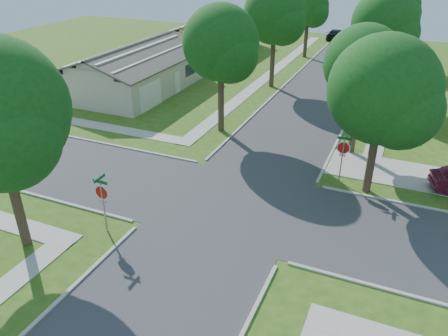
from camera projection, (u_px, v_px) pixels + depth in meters
ground at (234, 204)px, 23.28m from camera, size 100.00×100.00×0.00m
road_ns at (234, 204)px, 23.28m from camera, size 7.00×100.00×0.02m
sidewalk_ne at (393, 85)px, 42.28m from camera, size 1.20×40.00×0.04m
sidewalk_nw at (273, 72)px, 46.57m from camera, size 1.20×40.00×0.04m
driveway at (400, 173)px, 26.27m from camera, size 8.80×3.60×0.05m
stop_sign_sw at (102, 195)px, 20.17m from camera, size 1.05×0.80×2.98m
stop_sign_ne at (343, 150)px, 24.52m from camera, size 1.05×0.80×2.98m
tree_e_near at (364, 68)px, 26.33m from camera, size 4.97×4.80×8.28m
tree_e_mid at (385, 26)px, 35.80m from camera, size 5.59×5.40×9.21m
tree_e_far at (396, 9)px, 46.51m from camera, size 5.17×5.00×8.72m
tree_w_near at (222, 47)px, 29.41m from camera, size 5.38×5.20×8.97m
tree_w_mid at (275, 16)px, 39.00m from camera, size 5.80×5.60×9.56m
tree_w_far at (309, 9)px, 50.03m from camera, size 4.76×4.60×8.04m
tree_ne_corner at (384, 95)px, 21.88m from camera, size 5.80×5.60×8.66m
house_nw_near at (136, 74)px, 40.40m from camera, size 8.42×13.60×4.23m
house_nw_far at (212, 40)px, 54.23m from camera, size 8.42×13.60×4.23m
car_curb_east at (369, 64)px, 46.69m from camera, size 1.71×4.17×1.42m
car_curb_west at (336, 34)px, 61.44m from camera, size 2.21×4.97×1.42m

